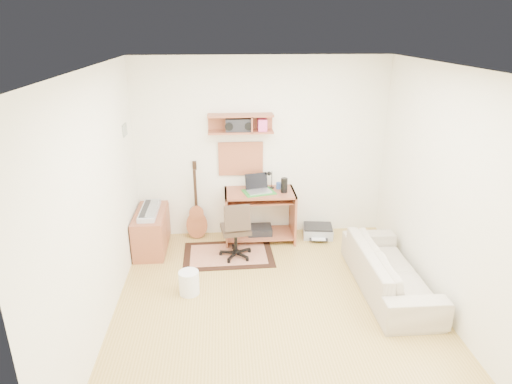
{
  "coord_description": "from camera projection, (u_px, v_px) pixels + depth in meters",
  "views": [
    {
      "loc": [
        -0.55,
        -4.19,
        2.97
      ],
      "look_at": [
        -0.15,
        1.05,
        1.0
      ],
      "focal_mm": 31.34,
      "sensor_mm": 36.0,
      "label": 1
    }
  ],
  "objects": [
    {
      "name": "left_wall",
      "position": [
        97.0,
        205.0,
        4.41
      ],
      "size": [
        0.01,
        4.0,
        2.6
      ],
      "primitive_type": "cube",
      "color": "white",
      "rests_on": "ground"
    },
    {
      "name": "desk",
      "position": [
        260.0,
        216.0,
        6.47
      ],
      "size": [
        1.0,
        0.55,
        0.75
      ],
      "primitive_type": null,
      "color": "#995136",
      "rests_on": "floor"
    },
    {
      "name": "sofa",
      "position": [
        390.0,
        263.0,
        5.24
      ],
      "size": [
        0.52,
        1.77,
        0.69
      ],
      "primitive_type": "imported",
      "rotation": [
        0.0,
        0.0,
        1.57
      ],
      "color": "#B8AA92",
      "rests_on": "floor"
    },
    {
      "name": "wall_shelf",
      "position": [
        241.0,
        124.0,
        6.13
      ],
      "size": [
        0.9,
        0.25,
        0.26
      ],
      "primitive_type": "cube",
      "color": "#995136",
      "rests_on": "back_wall"
    },
    {
      "name": "back_wall",
      "position": [
        261.0,
        149.0,
        6.41
      ],
      "size": [
        3.6,
        0.01,
        2.6
      ],
      "primitive_type": "cube",
      "color": "white",
      "rests_on": "ground"
    },
    {
      "name": "speaker",
      "position": [
        284.0,
        185.0,
        6.28
      ],
      "size": [
        0.09,
        0.09,
        0.21
      ],
      "primitive_type": "cylinder",
      "color": "black",
      "rests_on": "desk"
    },
    {
      "name": "right_wall",
      "position": [
        450.0,
        195.0,
        4.66
      ],
      "size": [
        0.01,
        4.0,
        2.6
      ],
      "primitive_type": "cube",
      "color": "white",
      "rests_on": "ground"
    },
    {
      "name": "guitar",
      "position": [
        196.0,
        201.0,
        6.46
      ],
      "size": [
        0.32,
        0.21,
        1.16
      ],
      "primitive_type": null,
      "rotation": [
        0.0,
        0.0,
        0.04
      ],
      "color": "#A75833",
      "rests_on": "floor"
    },
    {
      "name": "wall_photo",
      "position": [
        125.0,
        130.0,
        5.66
      ],
      "size": [
        0.02,
        0.2,
        0.15
      ],
      "primitive_type": "cube",
      "color": "#4C8CBF",
      "rests_on": "left_wall"
    },
    {
      "name": "rug",
      "position": [
        228.0,
        255.0,
        6.14
      ],
      "size": [
        1.24,
        0.84,
        0.02
      ],
      "primitive_type": "cube",
      "rotation": [
        0.0,
        0.0,
        0.02
      ],
      "color": "beige",
      "rests_on": "floor"
    },
    {
      "name": "task_chair",
      "position": [
        236.0,
        229.0,
        5.96
      ],
      "size": [
        0.48,
        0.48,
        0.83
      ],
      "primitive_type": null,
      "rotation": [
        0.0,
        0.0,
        0.13
      ],
      "color": "#372B20",
      "rests_on": "floor"
    },
    {
      "name": "printer",
      "position": [
        318.0,
        231.0,
        6.66
      ],
      "size": [
        0.47,
        0.39,
        0.16
      ],
      "primitive_type": "cube",
      "rotation": [
        0.0,
        0.0,
        -0.13
      ],
      "color": "#A5A8AA",
      "rests_on": "floor"
    },
    {
      "name": "desk_lamp",
      "position": [
        272.0,
        179.0,
        6.43
      ],
      "size": [
        0.09,
        0.09,
        0.26
      ],
      "primitive_type": null,
      "color": "black",
      "rests_on": "desk"
    },
    {
      "name": "laptop",
      "position": [
        259.0,
        184.0,
        6.27
      ],
      "size": [
        0.4,
        0.4,
        0.25
      ],
      "primitive_type": null,
      "rotation": [
        0.0,
        0.0,
        0.25
      ],
      "color": "silver",
      "rests_on": "desk"
    },
    {
      "name": "pencil_cup",
      "position": [
        278.0,
        186.0,
        6.43
      ],
      "size": [
        0.07,
        0.07,
        0.1
      ],
      "primitive_type": "cylinder",
      "color": "#2E4A8B",
      "rests_on": "desk"
    },
    {
      "name": "boombox",
      "position": [
        239.0,
        125.0,
        6.13
      ],
      "size": [
        0.36,
        0.16,
        0.18
      ],
      "primitive_type": "cube",
      "color": "black",
      "rests_on": "wall_shelf"
    },
    {
      "name": "floor",
      "position": [
        276.0,
        308.0,
        4.99
      ],
      "size": [
        3.6,
        4.0,
        0.01
      ],
      "primitive_type": "cube",
      "color": "tan",
      "rests_on": "ground"
    },
    {
      "name": "music_keyboard",
      "position": [
        149.0,
        211.0,
        6.12
      ],
      "size": [
        0.22,
        0.72,
        0.06
      ],
      "primitive_type": "cube",
      "color": "#B2B5BA",
      "rests_on": "cabinet"
    },
    {
      "name": "waste_basket",
      "position": [
        189.0,
        283.0,
        5.22
      ],
      "size": [
        0.31,
        0.31,
        0.29
      ],
      "primitive_type": "cylinder",
      "rotation": [
        0.0,
        0.0,
        -0.36
      ],
      "color": "white",
      "rests_on": "floor"
    },
    {
      "name": "cork_board",
      "position": [
        241.0,
        159.0,
        6.41
      ],
      "size": [
        0.64,
        0.03,
        0.49
      ],
      "primitive_type": "cube",
      "color": "tan",
      "rests_on": "back_wall"
    },
    {
      "name": "cabinet",
      "position": [
        151.0,
        231.0,
        6.23
      ],
      "size": [
        0.4,
        0.9,
        0.55
      ],
      "primitive_type": "cube",
      "color": "#995136",
      "rests_on": "floor"
    },
    {
      "name": "ceiling",
      "position": [
        281.0,
        67.0,
        4.08
      ],
      "size": [
        3.6,
        4.0,
        0.01
      ],
      "primitive_type": "cube",
      "color": "white",
      "rests_on": "ground"
    }
  ]
}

